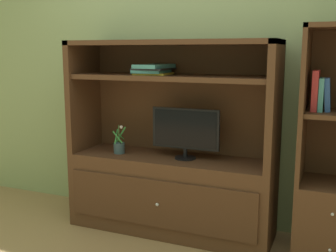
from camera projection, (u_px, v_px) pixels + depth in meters
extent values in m
plane|color=#99754C|center=(149.00, 251.00, 2.93)|extent=(8.00, 8.00, 0.00)
cube|color=#8C9E6B|center=(187.00, 51.00, 3.36)|extent=(6.00, 0.10, 2.80)
cube|color=#4C2D1C|center=(170.00, 194.00, 3.24)|extent=(1.59, 0.47, 0.60)
cube|color=#462A19|center=(158.00, 204.00, 3.02)|extent=(1.46, 0.02, 0.36)
sphere|color=silver|center=(157.00, 205.00, 3.01)|extent=(0.02, 0.02, 0.02)
cube|color=#4C2D1C|center=(84.00, 96.00, 3.40)|extent=(0.05, 0.47, 0.88)
cube|color=#4C2D1C|center=(275.00, 105.00, 2.82)|extent=(0.05, 0.47, 0.88)
cube|color=#4C2D1C|center=(181.00, 97.00, 3.31)|extent=(1.59, 0.02, 0.88)
cube|color=#4C2D1C|center=(171.00, 43.00, 3.03)|extent=(1.59, 0.47, 0.04)
cube|color=#4C2D1C|center=(171.00, 77.00, 3.08)|extent=(1.49, 0.42, 0.04)
cylinder|color=black|center=(185.00, 158.00, 3.13)|extent=(0.16, 0.16, 0.01)
cylinder|color=black|center=(185.00, 153.00, 3.13)|extent=(0.03, 0.03, 0.07)
cube|color=black|center=(185.00, 129.00, 3.09)|extent=(0.53, 0.02, 0.31)
cube|color=black|center=(185.00, 129.00, 3.08)|extent=(0.49, 0.00, 0.28)
cylinder|color=#384C56|center=(119.00, 148.00, 3.29)|extent=(0.09, 0.09, 0.09)
cylinder|color=#3D6B33|center=(119.00, 134.00, 3.27)|extent=(0.01, 0.01, 0.14)
cube|color=#2D7A38|center=(121.00, 137.00, 3.26)|extent=(0.01, 0.09, 0.06)
cube|color=#2D7A38|center=(120.00, 136.00, 3.29)|extent=(0.10, 0.01, 0.16)
cube|color=#2D7A38|center=(116.00, 137.00, 3.28)|extent=(0.03, 0.09, 0.11)
cube|color=#2D7A38|center=(118.00, 137.00, 3.25)|extent=(0.09, 0.00, 0.09)
sphere|color=silver|center=(121.00, 127.00, 3.26)|extent=(0.03, 0.03, 0.03)
cube|color=gold|center=(154.00, 74.00, 3.14)|extent=(0.27, 0.30, 0.01)
cube|color=teal|center=(152.00, 71.00, 3.13)|extent=(0.24, 0.31, 0.02)
cube|color=black|center=(154.00, 69.00, 3.13)|extent=(0.25, 0.32, 0.01)
cube|color=teal|center=(154.00, 66.00, 3.13)|extent=(0.22, 0.35, 0.03)
cube|color=#4C2D1C|center=(332.00, 221.00, 2.80)|extent=(0.48, 0.45, 0.53)
sphere|color=silver|center=(332.00, 214.00, 2.57)|extent=(0.02, 0.02, 0.02)
sphere|color=silver|center=(330.00, 250.00, 2.61)|extent=(0.02, 0.02, 0.02)
cube|color=#4C2D1C|center=(304.00, 104.00, 2.74)|extent=(0.03, 0.45, 1.04)
cube|color=red|center=(315.00, 91.00, 2.70)|extent=(0.04, 0.17, 0.26)
cube|color=teal|center=(321.00, 94.00, 2.69)|extent=(0.03, 0.18, 0.22)
cube|color=#2D519E|center=(328.00, 95.00, 2.68)|extent=(0.05, 0.13, 0.22)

